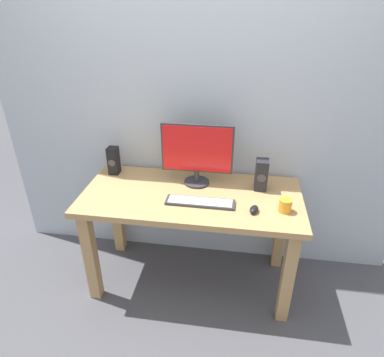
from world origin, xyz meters
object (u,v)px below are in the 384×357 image
object	(u,v)px
monitor	(197,152)
mouse	(254,209)
keyboard_primary	(200,202)
speaker_left	(114,161)
desk	(191,210)
coffee_mug	(285,205)
speaker_right	(261,175)

from	to	relation	value
monitor	mouse	xyz separation A→B (m)	(0.40, -0.33, -0.22)
keyboard_primary	speaker_left	world-z (taller)	speaker_left
monitor	keyboard_primary	xyz separation A→B (m)	(0.06, -0.28, -0.23)
keyboard_primary	speaker_left	xyz separation A→B (m)	(-0.70, 0.33, 0.10)
mouse	speaker_left	xyz separation A→B (m)	(-1.04, 0.38, 0.09)
keyboard_primary	speaker_left	size ratio (longest dim) A/B	2.16
desk	keyboard_primary	distance (m)	0.19
desk	coffee_mug	xyz separation A→B (m)	(0.61, -0.12, 0.17)
desk	coffee_mug	size ratio (longest dim) A/B	17.41
mouse	coffee_mug	size ratio (longest dim) A/B	1.02
keyboard_primary	speaker_right	size ratio (longest dim) A/B	2.07
speaker_right	coffee_mug	bearing A→B (deg)	-61.51
desk	speaker_left	bearing A→B (deg)	160.47
monitor	mouse	size ratio (longest dim) A/B	5.70
coffee_mug	monitor	bearing A→B (deg)	154.19
keyboard_primary	coffee_mug	xyz separation A→B (m)	(0.54, -0.01, 0.03)
monitor	keyboard_primary	bearing A→B (deg)	-77.79
speaker_left	coffee_mug	world-z (taller)	speaker_left
speaker_right	coffee_mug	size ratio (longest dim) A/B	2.55
desk	keyboard_primary	size ratio (longest dim) A/B	3.30
desk	speaker_right	bearing A→B (deg)	17.23
desk	coffee_mug	world-z (taller)	coffee_mug
mouse	speaker_left	world-z (taller)	speaker_left
mouse	speaker_left	bearing A→B (deg)	175.16
mouse	monitor	bearing A→B (deg)	156.43
speaker_right	speaker_left	size ratio (longest dim) A/B	1.05
speaker_right	coffee_mug	xyz separation A→B (m)	(0.14, -0.27, -0.07)
coffee_mug	desk	bearing A→B (deg)	168.64
mouse	coffee_mug	world-z (taller)	coffee_mug
desk	speaker_left	xyz separation A→B (m)	(-0.62, 0.22, 0.24)
desk	monitor	world-z (taller)	monitor
mouse	speaker_right	bearing A→B (deg)	96.79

